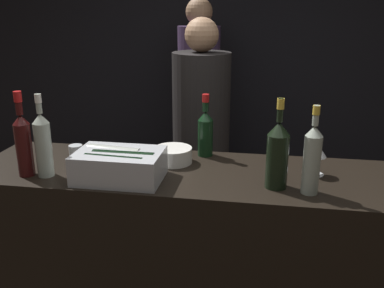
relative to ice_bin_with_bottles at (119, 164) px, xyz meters
name	(u,v)px	position (x,y,z in m)	size (l,w,h in m)	color
wall_back_chalkboard	(231,51)	(0.29, 2.26, 0.26)	(6.40, 0.06, 2.80)	black
bar_counter	(191,272)	(0.29, 0.14, -0.60)	(2.01, 0.58, 1.07)	black
ice_bin_with_bottles	(119,164)	(0.00, 0.00, 0.00)	(0.37, 0.25, 0.13)	#B7BABF
bowl_white	(173,155)	(0.18, 0.24, -0.03)	(0.18, 0.18, 0.07)	silver
wine_glass	(317,151)	(0.84, 0.19, 0.04)	(0.09, 0.09, 0.15)	silver
candle_votive	(76,150)	(-0.32, 0.27, -0.04)	(0.07, 0.07, 0.05)	silver
champagne_bottle	(278,153)	(0.66, 0.03, 0.08)	(0.09, 0.09, 0.37)	black
white_wine_bottle	(43,143)	(-0.33, -0.01, 0.08)	(0.07, 0.07, 0.36)	#9EA899
rose_wine_bottle	(312,158)	(0.79, -0.01, 0.08)	(0.07, 0.07, 0.36)	#9EA899
red_wine_bottle_tall	(23,141)	(-0.42, -0.02, 0.09)	(0.07, 0.07, 0.37)	#380F0F
red_wine_bottle_burgundy	(205,131)	(0.32, 0.37, 0.06)	(0.08, 0.08, 0.31)	black
person_in_hoodie	(201,138)	(0.21, 1.01, -0.18)	(0.37, 0.37, 1.72)	black
person_blond_tee	(199,101)	(0.07, 1.77, -0.10)	(0.34, 0.34, 1.84)	black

